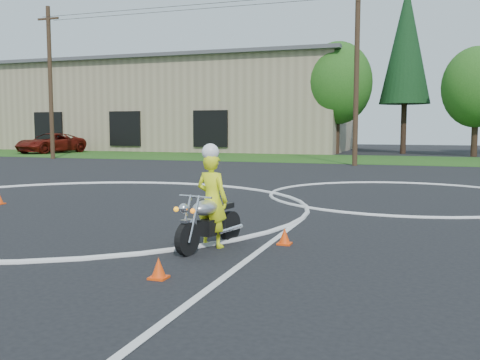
% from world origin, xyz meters
% --- Properties ---
extents(grass_strip, '(120.00, 10.00, 0.02)m').
position_xyz_m(grass_strip, '(0.00, 27.00, 0.01)').
color(grass_strip, '#1E4714').
rests_on(grass_strip, ground).
extents(course_markings, '(19.05, 19.05, 0.12)m').
position_xyz_m(course_markings, '(2.17, 4.35, 0.01)').
color(course_markings, silver).
rests_on(course_markings, ground).
extents(primary_motorcycle, '(0.76, 1.84, 0.98)m').
position_xyz_m(primary_motorcycle, '(5.11, -0.41, 0.47)').
color(primary_motorcycle, black).
rests_on(primary_motorcycle, ground).
extents(rider_primary_grp, '(0.67, 0.51, 1.81)m').
position_xyz_m(rider_primary_grp, '(5.11, -0.28, 0.87)').
color(rider_primary_grp, '#F2FF1A').
rests_on(rider_primary_grp, ground).
extents(pickup_grp, '(3.76, 6.26, 1.63)m').
position_xyz_m(pickup_grp, '(-20.49, 27.72, 0.81)').
color(pickup_grp, '#5F110A').
rests_on(pickup_grp, ground).
extents(traffic_cones, '(17.39, 12.02, 0.30)m').
position_xyz_m(traffic_cones, '(3.49, 0.71, 0.14)').
color(traffic_cones, '#FF470D').
rests_on(traffic_cones, ground).
extents(warehouse, '(41.00, 17.00, 8.30)m').
position_xyz_m(warehouse, '(-18.00, 39.99, 4.16)').
color(warehouse, tan).
rests_on(warehouse, ground).
extents(utility_poles, '(41.60, 1.12, 10.00)m').
position_xyz_m(utility_poles, '(5.00, 21.00, 5.20)').
color(utility_poles, '#473321').
rests_on(utility_poles, ground).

